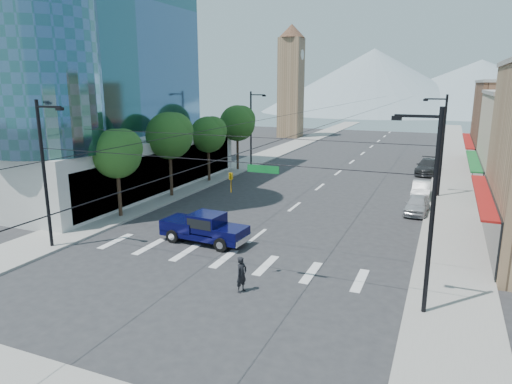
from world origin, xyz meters
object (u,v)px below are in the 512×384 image
pickup_truck (204,227)px  parked_car_mid (421,190)px  pedestrian (242,274)px  parked_car_far (428,167)px  parked_car_near (417,205)px

pickup_truck → parked_car_mid: 21.47m
pickup_truck → parked_car_mid: (12.04, 17.77, -0.28)m
pedestrian → parked_car_far: (6.90, 35.16, -0.07)m
pedestrian → parked_car_far: 35.83m
parked_car_near → parked_car_far: size_ratio=0.74×
parked_car_mid → parked_car_far: parked_car_far is taller
pedestrian → parked_car_near: bearing=-6.2°
pickup_truck → parked_car_far: size_ratio=1.02×
pedestrian → parked_car_mid: size_ratio=0.41×
pickup_truck → parked_car_mid: size_ratio=1.33×
pickup_truck → parked_car_far: 31.96m
parked_car_near → parked_car_mid: (0.00, 5.53, 0.00)m
pedestrian → pickup_truck: bearing=57.8°
pedestrian → parked_car_far: pedestrian is taller
pickup_truck → pedestrian: bearing=-43.3°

